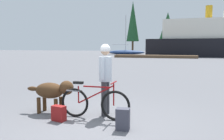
# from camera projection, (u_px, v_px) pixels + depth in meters

# --- Properties ---
(ground_plane) EXTENTS (160.00, 160.00, 0.00)m
(ground_plane) POSITION_uv_depth(u_px,v_px,m) (95.00, 123.00, 5.25)
(ground_plane) COLOR slate
(bicycle) EXTENTS (1.75, 0.44, 0.91)m
(bicycle) POSITION_uv_depth(u_px,v_px,m) (94.00, 103.00, 5.53)
(bicycle) COLOR black
(bicycle) RESTS_ON ground_plane
(person_cyclist) EXTENTS (0.32, 0.53, 1.79)m
(person_cyclist) POSITION_uv_depth(u_px,v_px,m) (105.00, 72.00, 5.78)
(person_cyclist) COLOR #333338
(person_cyclist) RESTS_ON ground_plane
(dog) EXTENTS (1.34, 0.48, 0.87)m
(dog) POSITION_uv_depth(u_px,v_px,m) (53.00, 91.00, 5.98)
(dog) COLOR #472D19
(dog) RESTS_ON ground_plane
(backpack) EXTENTS (0.29, 0.22, 0.46)m
(backpack) POSITION_uv_depth(u_px,v_px,m) (123.00, 119.00, 4.80)
(backpack) COLOR #3F3F4C
(backpack) RESTS_ON ground_plane
(handbag_pannier) EXTENTS (0.35, 0.24, 0.36)m
(handbag_pannier) POSITION_uv_depth(u_px,v_px,m) (59.00, 113.00, 5.39)
(handbag_pannier) COLOR maroon
(handbag_pannier) RESTS_ON ground_plane
(dock_pier) EXTENTS (12.13, 2.35, 0.40)m
(dock_pier) POSITION_uv_depth(u_px,v_px,m) (155.00, 56.00, 34.96)
(dock_pier) COLOR brown
(dock_pier) RESTS_ON ground_plane
(sailboat_moored) EXTENTS (8.05, 2.25, 8.18)m
(sailboat_moored) POSITION_uv_depth(u_px,v_px,m) (126.00, 52.00, 49.01)
(sailboat_moored) COLOR navy
(sailboat_moored) RESTS_ON ground_plane
(pine_tree_far_left) EXTENTS (2.93, 2.93, 12.11)m
(pine_tree_far_left) POSITION_uv_depth(u_px,v_px,m) (133.00, 21.00, 53.82)
(pine_tree_far_left) COLOR #4C331E
(pine_tree_far_left) RESTS_ON ground_plane
(pine_tree_center) EXTENTS (4.13, 4.13, 9.36)m
(pine_tree_center) POSITION_uv_depth(u_px,v_px,m) (168.00, 28.00, 52.58)
(pine_tree_center) COLOR #4C331E
(pine_tree_center) RESTS_ON ground_plane
(pine_tree_far_right) EXTENTS (3.28, 3.28, 8.44)m
(pine_tree_far_right) POSITION_uv_depth(u_px,v_px,m) (209.00, 29.00, 48.74)
(pine_tree_far_right) COLOR #4C331E
(pine_tree_far_right) RESTS_ON ground_plane
(pine_tree_mid_back) EXTENTS (3.79, 3.79, 8.89)m
(pine_tree_mid_back) POSITION_uv_depth(u_px,v_px,m) (194.00, 31.00, 58.22)
(pine_tree_mid_back) COLOR #4C331E
(pine_tree_mid_back) RESTS_ON ground_plane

